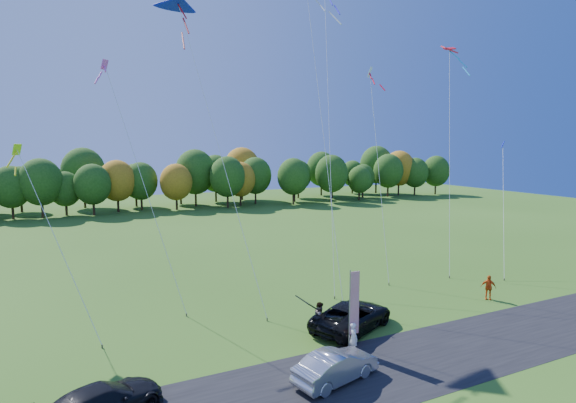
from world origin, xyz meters
name	(u,v)px	position (x,y,z in m)	size (l,w,h in m)	color
ground	(334,338)	(0.00, 0.00, 0.00)	(160.00, 160.00, 0.00)	#305A17
asphalt_strip	(378,370)	(0.00, -4.00, 0.01)	(90.00, 6.00, 0.01)	black
tree_line	(161,210)	(0.00, 55.00, 0.00)	(116.00, 12.00, 10.00)	#1E4711
black_suv	(352,316)	(1.58, 0.64, 0.81)	(2.68, 5.80, 1.61)	black
silver_sedan	(336,366)	(-2.34, -3.96, 0.71)	(1.49, 4.28, 1.41)	#ACABB0
dark_truck_a	(102,402)	(-12.11, -2.51, 0.70)	(1.97, 4.85, 1.41)	black
person_tailgate_a	(353,338)	(-0.10, -2.01, 0.82)	(0.60, 0.39, 1.65)	silver
person_tailgate_b	(320,318)	(-0.43, 0.85, 0.93)	(0.90, 0.70, 1.86)	gray
person_east	(488,287)	(13.01, 0.85, 0.86)	(1.01, 0.42, 1.72)	#DB5214
feather_flag	(353,302)	(-0.05, -1.88, 2.70)	(0.58, 0.08, 4.40)	#999999
kite_delta_blue	(217,140)	(-3.88, 8.95, 11.03)	(4.42, 11.09, 22.73)	#4C3F33
kite_parafoil_orange	(329,121)	(6.16, 11.24, 12.61)	(7.25, 12.01, 25.57)	#4C3F33
kite_delta_red	(323,127)	(3.51, 7.61, 11.94)	(3.57, 10.76, 24.36)	#4C3F33
kite_parafoil_rainbow	(450,154)	(17.02, 8.94, 9.94)	(7.11, 7.04, 20.22)	#4C3F33
kite_diamond_yellow	(57,241)	(-13.70, 7.50, 5.31)	(4.46, 7.16, 11.09)	#4C3F33
kite_diamond_white	(379,171)	(9.33, 8.71, 8.62)	(1.88, 5.41, 17.53)	#4C3F33
kite_diamond_pink	(144,185)	(-8.57, 9.57, 8.10)	(4.29, 6.24, 16.63)	#4C3F33
kite_diamond_blue_low	(503,206)	(20.61, 6.09, 5.46)	(6.24, 6.03, 11.40)	#4C3F33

